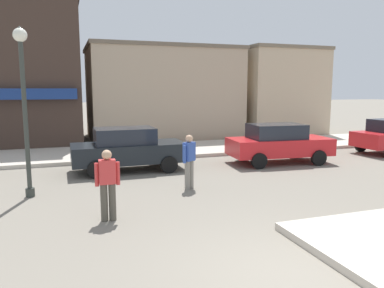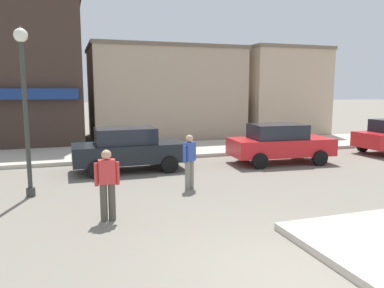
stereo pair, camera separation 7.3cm
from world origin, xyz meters
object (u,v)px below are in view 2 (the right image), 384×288
at_px(parked_car_nearest, 129,149).
at_px(pedestrian_crossing_far, 107,183).
at_px(pedestrian_crossing_near, 189,160).
at_px(parked_car_second, 280,143).
at_px(lamp_post, 24,88).

bearing_deg(parked_car_nearest, pedestrian_crossing_far, -104.18).
relative_size(pedestrian_crossing_near, pedestrian_crossing_far, 1.00).
xyz_separation_m(parked_car_nearest, pedestrian_crossing_near, (1.30, -3.03, 0.06)).
relative_size(parked_car_second, pedestrian_crossing_near, 2.56).
bearing_deg(parked_car_nearest, lamp_post, -142.06).
distance_m(parked_car_nearest, pedestrian_crossing_far, 5.17).
relative_size(lamp_post, pedestrian_crossing_near, 2.82).
relative_size(parked_car_nearest, pedestrian_crossing_far, 2.49).
height_order(parked_car_nearest, pedestrian_crossing_far, pedestrian_crossing_far).
bearing_deg(pedestrian_crossing_far, pedestrian_crossing_near, 37.68).
bearing_deg(pedestrian_crossing_near, lamp_post, 171.94).
bearing_deg(parked_car_second, lamp_post, -167.94).
distance_m(lamp_post, pedestrian_crossing_far, 3.81).
height_order(lamp_post, parked_car_nearest, lamp_post).
xyz_separation_m(parked_car_second, pedestrian_crossing_far, (-7.15, -4.52, 0.06)).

